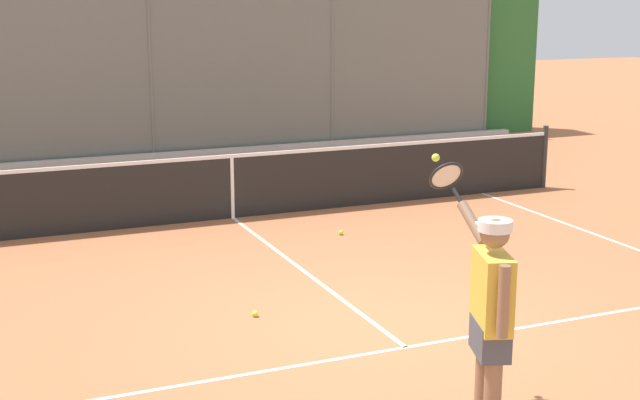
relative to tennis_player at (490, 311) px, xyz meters
The scene contains 7 objects.
ground_plane 2.57m from the tennis_player, 96.49° to the right, with size 60.00×60.00×0.00m, color #B76B42.
court_line_markings 1.74m from the tennis_player, 100.81° to the right, with size 8.76×9.91×0.01m.
fence_backdrop 13.11m from the tennis_player, 91.17° to the right, with size 18.64×1.37×3.26m.
tennis_net 7.21m from the tennis_player, 92.13° to the right, with size 11.25×0.09×1.07m.
tennis_player is the anchor object (origin of this frame).
tennis_ball_mid_court 3.33m from the tennis_player, 75.90° to the right, with size 0.07×0.07×0.07m, color #D6E042.
tennis_ball_near_net 5.92m from the tennis_player, 103.44° to the right, with size 0.07×0.07×0.07m, color #CCDB33.
Camera 1 is at (3.82, 7.57, 3.25)m, focal length 50.24 mm.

